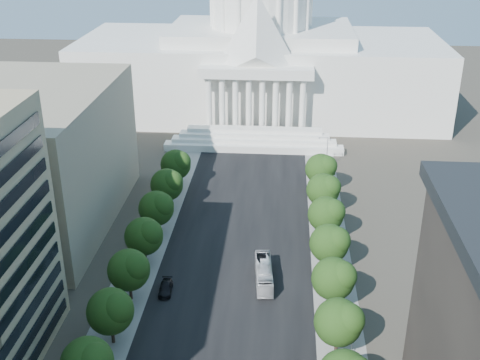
# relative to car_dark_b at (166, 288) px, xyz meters

# --- Properties ---
(road_asphalt) EXTENTS (30.00, 260.00, 0.01)m
(road_asphalt) POSITION_rel_car_dark_b_xyz_m (12.12, 15.48, -0.82)
(road_asphalt) COLOR black
(road_asphalt) RESTS_ON ground
(sidewalk_left) EXTENTS (8.00, 260.00, 0.02)m
(sidewalk_left) POSITION_rel_car_dark_b_xyz_m (-6.88, 15.48, -0.82)
(sidewalk_left) COLOR gray
(sidewalk_left) RESTS_ON ground
(sidewalk_right) EXTENTS (8.00, 260.00, 0.02)m
(sidewalk_right) POSITION_rel_car_dark_b_xyz_m (31.12, 15.48, -0.82)
(sidewalk_right) COLOR gray
(sidewalk_right) RESTS_ON ground
(capitol) EXTENTS (120.00, 56.00, 73.00)m
(capitol) POSITION_rel_car_dark_b_xyz_m (12.12, 110.37, 19.19)
(capitol) COLOR white
(capitol) RESTS_ON ground
(office_block_left_far) EXTENTS (38.00, 52.00, 30.00)m
(office_block_left_far) POSITION_rel_car_dark_b_xyz_m (-35.88, 25.48, 14.18)
(office_block_left_far) COLOR gray
(office_block_left_far) RESTS_ON ground
(tree_l_e) EXTENTS (7.79, 7.60, 9.97)m
(tree_l_e) POSITION_rel_car_dark_b_xyz_m (-5.54, -14.71, 5.63)
(tree_l_e) COLOR #33261C
(tree_l_e) RESTS_ON ground
(tree_l_f) EXTENTS (7.79, 7.60, 9.97)m
(tree_l_f) POSITION_rel_car_dark_b_xyz_m (-5.54, -2.71, 5.63)
(tree_l_f) COLOR #33261C
(tree_l_f) RESTS_ON ground
(tree_l_g) EXTENTS (7.79, 7.60, 9.97)m
(tree_l_g) POSITION_rel_car_dark_b_xyz_m (-5.54, 9.29, 5.63)
(tree_l_g) COLOR #33261C
(tree_l_g) RESTS_ON ground
(tree_l_h) EXTENTS (7.79, 7.60, 9.97)m
(tree_l_h) POSITION_rel_car_dark_b_xyz_m (-5.54, 21.29, 5.63)
(tree_l_h) COLOR #33261C
(tree_l_h) RESTS_ON ground
(tree_l_i) EXTENTS (7.79, 7.60, 9.97)m
(tree_l_i) POSITION_rel_car_dark_b_xyz_m (-5.54, 33.29, 5.63)
(tree_l_i) COLOR #33261C
(tree_l_i) RESTS_ON ground
(tree_l_j) EXTENTS (7.79, 7.60, 9.97)m
(tree_l_j) POSITION_rel_car_dark_b_xyz_m (-5.54, 45.29, 5.63)
(tree_l_j) COLOR #33261C
(tree_l_j) RESTS_ON ground
(tree_r_e) EXTENTS (7.79, 7.60, 9.97)m
(tree_r_e) POSITION_rel_car_dark_b_xyz_m (30.46, -14.71, 5.63)
(tree_r_e) COLOR #33261C
(tree_r_e) RESTS_ON ground
(tree_r_f) EXTENTS (7.79, 7.60, 9.97)m
(tree_r_f) POSITION_rel_car_dark_b_xyz_m (30.46, -2.71, 5.63)
(tree_r_f) COLOR #33261C
(tree_r_f) RESTS_ON ground
(tree_r_g) EXTENTS (7.79, 7.60, 9.97)m
(tree_r_g) POSITION_rel_car_dark_b_xyz_m (30.46, 9.29, 5.63)
(tree_r_g) COLOR #33261C
(tree_r_g) RESTS_ON ground
(tree_r_h) EXTENTS (7.79, 7.60, 9.97)m
(tree_r_h) POSITION_rel_car_dark_b_xyz_m (30.46, 21.29, 5.63)
(tree_r_h) COLOR #33261C
(tree_r_h) RESTS_ON ground
(tree_r_i) EXTENTS (7.79, 7.60, 9.97)m
(tree_r_i) POSITION_rel_car_dark_b_xyz_m (30.46, 33.29, 5.63)
(tree_r_i) COLOR #33261C
(tree_r_i) RESTS_ON ground
(tree_r_j) EXTENTS (7.79, 7.60, 9.97)m
(tree_r_j) POSITION_rel_car_dark_b_xyz_m (30.46, 45.29, 5.63)
(tree_r_j) COLOR #33261C
(tree_r_j) RESTS_ON ground
(streetlight_c) EXTENTS (2.61, 0.44, 9.00)m
(streetlight_c) POSITION_rel_car_dark_b_xyz_m (32.03, -14.52, 5.00)
(streetlight_c) COLOR gray
(streetlight_c) RESTS_ON ground
(streetlight_d) EXTENTS (2.61, 0.44, 9.00)m
(streetlight_d) POSITION_rel_car_dark_b_xyz_m (32.03, 10.48, 5.00)
(streetlight_d) COLOR gray
(streetlight_d) RESTS_ON ground
(streetlight_e) EXTENTS (2.61, 0.44, 9.00)m
(streetlight_e) POSITION_rel_car_dark_b_xyz_m (32.03, 35.48, 5.00)
(streetlight_e) COLOR gray
(streetlight_e) RESTS_ON ground
(streetlight_f) EXTENTS (2.61, 0.44, 9.00)m
(streetlight_f) POSITION_rel_car_dark_b_xyz_m (32.03, 60.48, 5.00)
(streetlight_f) COLOR gray
(streetlight_f) RESTS_ON ground
(car_dark_b) EXTENTS (2.66, 5.79, 1.64)m
(car_dark_b) POSITION_rel_car_dark_b_xyz_m (0.00, 0.00, 0.00)
(car_dark_b) COLOR black
(car_dark_b) RESTS_ON ground
(city_bus) EXTENTS (4.06, 12.89, 3.53)m
(city_bus) POSITION_rel_car_dark_b_xyz_m (17.88, 4.91, 0.95)
(city_bus) COLOR silver
(city_bus) RESTS_ON ground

